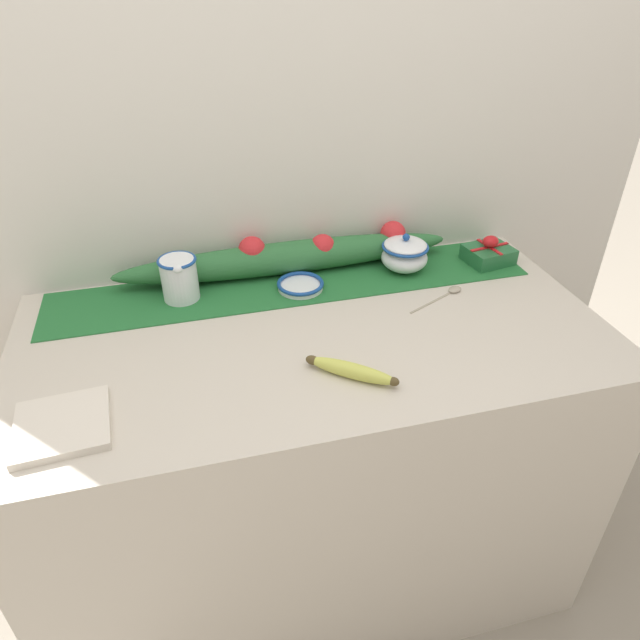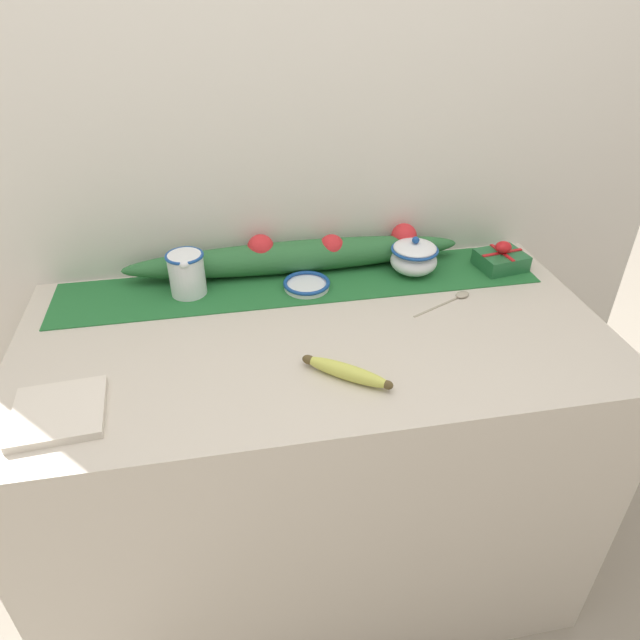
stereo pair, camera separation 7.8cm
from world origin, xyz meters
name	(u,v)px [view 1 (the left image)]	position (x,y,z in m)	size (l,w,h in m)	color
ground_plane	(316,559)	(0.00, 0.00, 0.00)	(12.00, 12.00, 0.00)	gray
countertop	(315,463)	(0.00, 0.00, 0.44)	(1.38, 0.70, 0.88)	beige
back_wall	(278,149)	(0.00, 0.37, 1.20)	(2.18, 0.04, 2.40)	silver
table_runner	(293,284)	(0.00, 0.23, 0.88)	(1.27, 0.22, 0.00)	#236B33
cream_pitcher	(179,277)	(-0.29, 0.23, 0.94)	(0.10, 0.11, 0.11)	white
sugar_bowl	(405,254)	(0.31, 0.23, 0.93)	(0.13, 0.13, 0.11)	white
small_dish	(300,285)	(0.01, 0.20, 0.89)	(0.12, 0.12, 0.02)	white
banana	(351,370)	(0.03, -0.18, 0.90)	(0.18, 0.15, 0.03)	#CCD156
spoon	(451,291)	(0.39, 0.08, 0.88)	(0.18, 0.10, 0.01)	#A89E89
napkin_stack	(62,425)	(-0.53, -0.19, 0.89)	(0.17, 0.17, 0.02)	silver
gift_box	(488,253)	(0.56, 0.21, 0.91)	(0.14, 0.12, 0.08)	#236638
poinsettia_garland	(290,256)	(0.01, 0.30, 0.93)	(0.92, 0.10, 0.11)	#2D6B38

